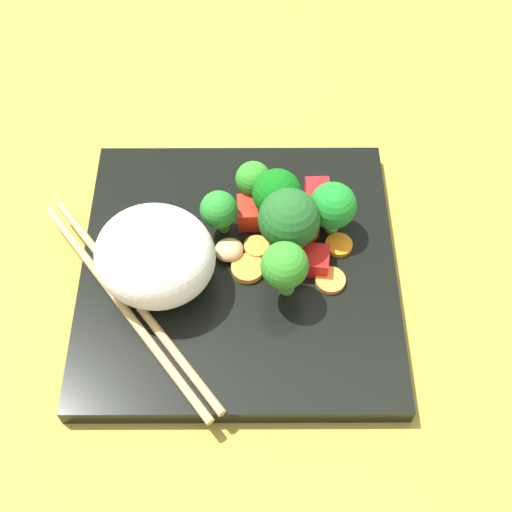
# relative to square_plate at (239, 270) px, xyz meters

# --- Properties ---
(ground_plane) EXTENTS (1.10, 1.10, 0.02)m
(ground_plane) POSITION_rel_square_plate_xyz_m (0.00, 0.00, -0.02)
(ground_plane) COLOR olive
(square_plate) EXTENTS (0.27, 0.27, 0.02)m
(square_plate) POSITION_rel_square_plate_xyz_m (0.00, 0.00, 0.00)
(square_plate) COLOR black
(square_plate) RESTS_ON ground_plane
(rice_mound) EXTENTS (0.11, 0.12, 0.07)m
(rice_mound) POSITION_rel_square_plate_xyz_m (0.02, -0.06, 0.04)
(rice_mound) COLOR white
(rice_mound) RESTS_ON square_plate
(broccoli_floret_0) EXTENTS (0.05, 0.05, 0.07)m
(broccoli_floret_0) POSITION_rel_square_plate_xyz_m (-0.02, 0.04, 0.05)
(broccoli_floret_0) COLOR #5A9143
(broccoli_floret_0) RESTS_ON square_plate
(broccoli_floret_1) EXTENTS (0.04, 0.04, 0.05)m
(broccoli_floret_1) POSITION_rel_square_plate_xyz_m (-0.04, 0.08, 0.04)
(broccoli_floret_1) COLOR #70BB59
(broccoli_floret_1) RESTS_ON square_plate
(broccoli_floret_2) EXTENTS (0.04, 0.04, 0.06)m
(broccoli_floret_2) POSITION_rel_square_plate_xyz_m (-0.05, 0.03, 0.04)
(broccoli_floret_2) COLOR #72A24C
(broccoli_floret_2) RESTS_ON square_plate
(broccoli_floret_3) EXTENTS (0.04, 0.04, 0.06)m
(broccoli_floret_3) POSITION_rel_square_plate_xyz_m (0.03, 0.04, 0.05)
(broccoli_floret_3) COLOR #5A9A3A
(broccoli_floret_3) RESTS_ON square_plate
(broccoli_floret_4) EXTENTS (0.03, 0.03, 0.05)m
(broccoli_floret_4) POSITION_rel_square_plate_xyz_m (-0.03, -0.02, 0.04)
(broccoli_floret_4) COLOR #6AA643
(broccoli_floret_4) RESTS_ON square_plate
(broccoli_floret_5) EXTENTS (0.03, 0.03, 0.04)m
(broccoli_floret_5) POSITION_rel_square_plate_xyz_m (-0.07, 0.01, 0.04)
(broccoli_floret_5) COLOR #76BF5E
(broccoli_floret_5) RESTS_ON square_plate
(carrot_slice_0) EXTENTS (0.04, 0.04, 0.01)m
(carrot_slice_0) POSITION_rel_square_plate_xyz_m (-0.07, 0.04, 0.01)
(carrot_slice_0) COLOR orange
(carrot_slice_0) RESTS_ON square_plate
(carrot_slice_1) EXTENTS (0.03, 0.03, 0.01)m
(carrot_slice_1) POSITION_rel_square_plate_xyz_m (0.01, 0.01, 0.01)
(carrot_slice_1) COLOR #FC9A2F
(carrot_slice_1) RESTS_ON square_plate
(carrot_slice_2) EXTENTS (0.03, 0.03, 0.01)m
(carrot_slice_2) POSITION_rel_square_plate_xyz_m (-0.01, 0.01, 0.01)
(carrot_slice_2) COLOR orange
(carrot_slice_2) RESTS_ON square_plate
(carrot_slice_3) EXTENTS (0.03, 0.03, 0.00)m
(carrot_slice_3) POSITION_rel_square_plate_xyz_m (0.02, 0.08, 0.01)
(carrot_slice_3) COLOR orange
(carrot_slice_3) RESTS_ON square_plate
(carrot_slice_4) EXTENTS (0.04, 0.04, 0.01)m
(carrot_slice_4) POSITION_rel_square_plate_xyz_m (-0.04, 0.05, 0.01)
(carrot_slice_4) COLOR orange
(carrot_slice_4) RESTS_ON square_plate
(carrot_slice_5) EXTENTS (0.03, 0.03, 0.00)m
(carrot_slice_5) POSITION_rel_square_plate_xyz_m (-0.02, 0.08, 0.01)
(carrot_slice_5) COLOR orange
(carrot_slice_5) RESTS_ON square_plate
(pepper_chunk_0) EXTENTS (0.02, 0.02, 0.02)m
(pepper_chunk_0) POSITION_rel_square_plate_xyz_m (-0.07, 0.07, 0.02)
(pepper_chunk_0) COLOR red
(pepper_chunk_0) RESTS_ON square_plate
(pepper_chunk_1) EXTENTS (0.03, 0.03, 0.02)m
(pepper_chunk_1) POSITION_rel_square_plate_xyz_m (-0.05, 0.01, 0.02)
(pepper_chunk_1) COLOR red
(pepper_chunk_1) RESTS_ON square_plate
(pepper_chunk_2) EXTENTS (0.03, 0.03, 0.02)m
(pepper_chunk_2) POSITION_rel_square_plate_xyz_m (-0.00, 0.06, 0.02)
(pepper_chunk_2) COLOR red
(pepper_chunk_2) RESTS_ON square_plate
(chicken_piece_0) EXTENTS (0.03, 0.03, 0.01)m
(chicken_piece_0) POSITION_rel_square_plate_xyz_m (-0.01, -0.01, 0.02)
(chicken_piece_0) COLOR tan
(chicken_piece_0) RESTS_ON square_plate
(chopstick_pair) EXTENTS (0.20, 0.17, 0.01)m
(chopstick_pair) POSITION_rel_square_plate_xyz_m (0.04, -0.09, 0.01)
(chopstick_pair) COLOR tan
(chopstick_pair) RESTS_ON square_plate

